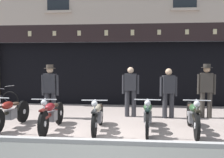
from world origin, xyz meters
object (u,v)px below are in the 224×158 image
motorcycle_left (10,112)px  advert_board_near (49,62)px  motorcycle_center_left (52,114)px  motorcycle_right (193,115)px  salesman_left (50,88)px  assistant_far_right (206,88)px  shopkeeper_center (131,89)px  salesman_right (168,91)px  motorcycle_center_right (148,115)px  motorcycle_center (98,115)px

motorcycle_left → advert_board_near: size_ratio=1.95×
motorcycle_center_left → motorcycle_right: (3.65, 0.14, 0.01)m
salesman_left → assistant_far_right: 4.98m
salesman_left → shopkeeper_center: 2.59m
salesman_left → salesman_right: bearing=-172.3°
salesman_right → advert_board_near: bearing=-36.3°
motorcycle_center_left → motorcycle_center_right: size_ratio=0.95×
motorcycle_left → salesman_left: 1.58m
motorcycle_center → motorcycle_center_right: motorcycle_center_right is taller
assistant_far_right → advert_board_near: bearing=-14.7°
motorcycle_center → salesman_left: 2.31m
motorcycle_left → motorcycle_right: (4.85, 0.02, 0.01)m
motorcycle_center_left → shopkeeper_center: (2.01, 1.90, 0.48)m
motorcycle_center_right → motorcycle_right: (1.14, 0.00, 0.00)m
motorcycle_center_right → assistant_far_right: 2.67m
motorcycle_center_right → salesman_right: bearing=-110.0°
motorcycle_right → shopkeeper_center: bearing=-42.8°
salesman_left → salesman_right: (3.76, 0.35, -0.07)m
motorcycle_center_left → motorcycle_center: 1.21m
salesman_left → shopkeeper_center: (2.55, 0.44, -0.05)m
motorcycle_right → advert_board_near: size_ratio=2.11×
assistant_far_right → salesman_right: bearing=12.8°
motorcycle_left → salesman_left: size_ratio=1.14×
motorcycle_center_right → advert_board_near: (-4.04, 4.14, 1.34)m
motorcycle_center → advert_board_near: advert_board_near is taller
motorcycle_left → motorcycle_center_right: 3.71m
salesman_right → advert_board_near: size_ratio=1.59×
motorcycle_left → motorcycle_center_left: size_ratio=0.99×
motorcycle_center_right → advert_board_near: bearing=-42.7°
motorcycle_center → motorcycle_center_right: (1.30, 0.09, 0.02)m
motorcycle_center → salesman_right: bearing=-140.4°
motorcycle_left → motorcycle_center_right: size_ratio=0.94×
motorcycle_center_right → motorcycle_right: bearing=-177.0°
motorcycle_center → motorcycle_right: bearing=-179.5°
shopkeeper_center → motorcycle_center_left: bearing=47.2°
motorcycle_left → advert_board_near: bearing=-81.6°
motorcycle_left → assistant_far_right: assistant_far_right is taller
motorcycle_center → motorcycle_right: (2.44, 0.09, 0.02)m
motorcycle_left → motorcycle_center_left: 1.20m
motorcycle_center_left → motorcycle_right: motorcycle_right is taller
motorcycle_center → motorcycle_left: bearing=-3.3°
motorcycle_center_left → assistant_far_right: 4.85m
salesman_right → salesman_left: bearing=-3.5°
motorcycle_center_right → shopkeeper_center: size_ratio=1.27×
motorcycle_center → advert_board_near: bearing=-58.7°
motorcycle_center → advert_board_near: 5.22m
salesman_right → motorcycle_right: bearing=95.7°
motorcycle_center_right → assistant_far_right: bearing=-133.8°
salesman_right → shopkeeper_center: bearing=-13.3°
motorcycle_center_left → motorcycle_center: (1.21, 0.05, -0.01)m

